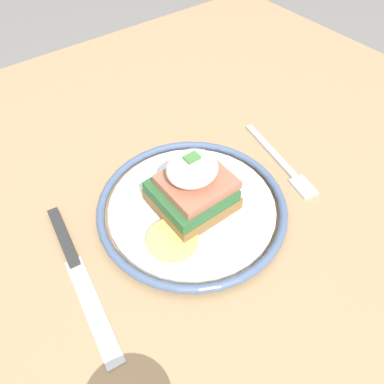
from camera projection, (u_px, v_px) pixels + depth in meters
The scene contains 6 objects.
ground_plane at pixel (189, 365), 1.07m from camera, with size 6.00×6.00×0.00m, color gray.
dining_table at pixel (186, 234), 0.58m from camera, with size 1.00×0.86×0.77m.
plate at pixel (192, 207), 0.45m from camera, with size 0.23×0.23×0.02m.
sandwich at pixel (192, 188), 0.43m from camera, with size 0.12×0.10×0.08m.
fork at pixel (281, 163), 0.51m from camera, with size 0.05×0.15×0.00m.
knife at pixel (75, 265), 0.41m from camera, with size 0.04×0.21×0.01m.
Camera 1 is at (0.20, 0.27, 1.13)m, focal length 35.00 mm.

